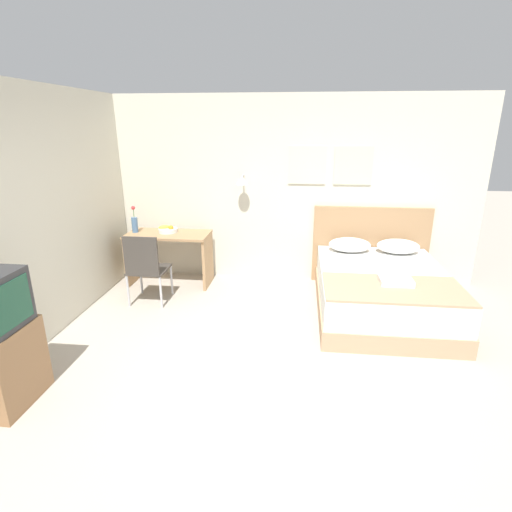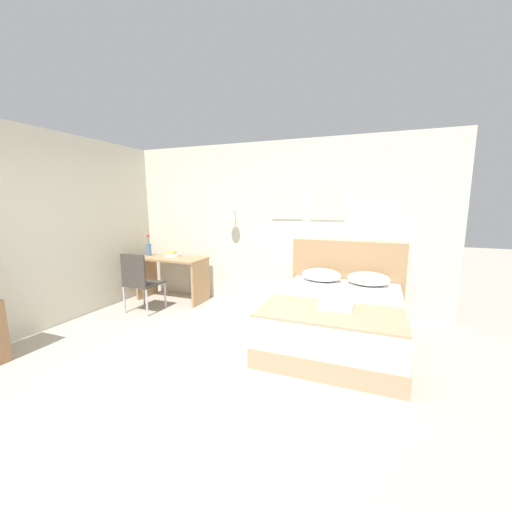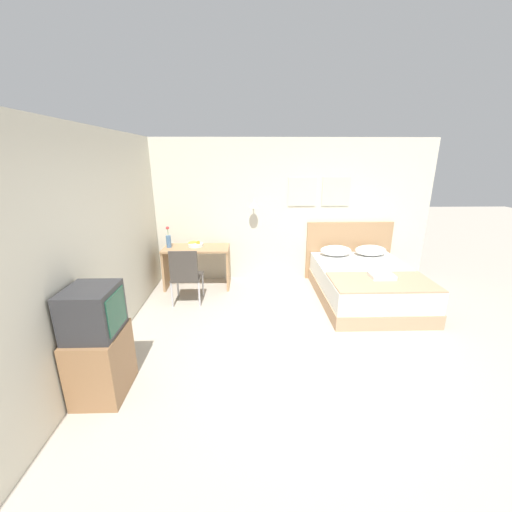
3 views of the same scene
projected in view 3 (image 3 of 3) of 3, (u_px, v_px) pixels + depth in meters
The scene contains 15 objects.
ground_plane at pixel (306, 365), 3.64m from camera, with size 24.00×24.00×0.00m, color #B2A899.
wall_back at pixel (283, 211), 5.93m from camera, with size 5.59×0.31×2.65m.
wall_left at pixel (69, 262), 3.08m from camera, with size 0.06×5.79×2.65m.
bed at pixel (366, 285), 5.23m from camera, with size 1.53×2.01×0.55m.
headboard at pixel (348, 251), 6.13m from camera, with size 1.65×0.06×1.13m.
pillow_left at pixel (336, 251), 5.83m from camera, with size 0.57×0.40×0.19m.
pillow_right at pixel (371, 250), 5.85m from camera, with size 0.57×0.40×0.19m.
throw_blanket at pixel (382, 282), 4.59m from camera, with size 1.48×0.80×0.02m.
folded_towel_near_foot at pixel (382, 276), 4.71m from camera, with size 0.35×0.28×0.06m.
desk at pixel (197, 259), 5.72m from camera, with size 1.17×0.58×0.76m.
desk_chair at pixel (185, 273), 5.00m from camera, with size 0.47×0.47×0.94m.
fruit_bowl at pixel (195, 244), 5.69m from camera, with size 0.28×0.27×0.11m.
flower_vase at pixel (169, 240), 5.60m from camera, with size 0.09×0.09×0.39m.
tv_stand at pixel (101, 363), 3.13m from camera, with size 0.47×0.59×0.69m.
television at pixel (93, 311), 2.96m from camera, with size 0.46×0.50×0.47m.
Camera 3 is at (-0.67, -3.07, 2.31)m, focal length 22.00 mm.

